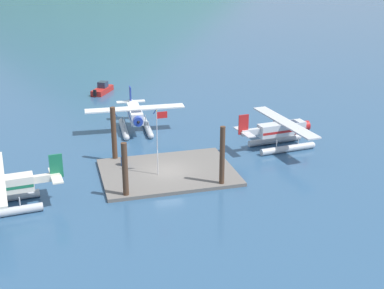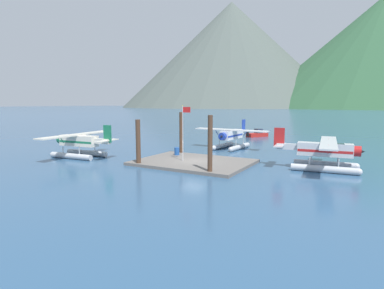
% 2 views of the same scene
% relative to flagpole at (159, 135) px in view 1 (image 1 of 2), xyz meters
% --- Properties ---
extents(ground_plane, '(1200.00, 1200.00, 0.00)m').
position_rel_flagpole_xyz_m(ground_plane, '(0.85, 0.53, -3.88)').
color(ground_plane, '#2D5175').
extents(dock_platform, '(11.42, 8.51, 0.30)m').
position_rel_flagpole_xyz_m(dock_platform, '(0.85, 0.53, -3.73)').
color(dock_platform, '#66605B').
rests_on(dock_platform, ground).
extents(piling_near_left, '(0.46, 0.46, 4.63)m').
position_rel_flagpole_xyz_m(piling_near_left, '(-3.35, -3.21, -1.56)').
color(piling_near_left, '#4C3323').
rests_on(piling_near_left, ground).
extents(piling_near_right, '(0.42, 0.42, 5.21)m').
position_rel_flagpole_xyz_m(piling_near_right, '(4.55, -3.15, -1.27)').
color(piling_near_right, '#4C3323').
rests_on(piling_near_right, ground).
extents(piling_far_left, '(0.47, 0.47, 5.16)m').
position_rel_flagpole_xyz_m(piling_far_left, '(-3.17, 4.67, -1.29)').
color(piling_far_left, '#4C3323').
rests_on(piling_far_left, ground).
extents(flagpole, '(0.95, 0.10, 5.71)m').
position_rel_flagpole_xyz_m(flagpole, '(0.00, 0.00, 0.00)').
color(flagpole, silver).
rests_on(flagpole, dock_platform).
extents(fuel_drum, '(0.62, 0.62, 0.88)m').
position_rel_flagpole_xyz_m(fuel_drum, '(-2.61, 2.76, -3.14)').
color(fuel_drum, '#1E4C99').
rests_on(fuel_drum, dock_platform).
extents(seaplane_cream_port_aft, '(7.96, 10.49, 3.84)m').
position_rel_flagpole_xyz_m(seaplane_cream_port_aft, '(-12.61, -2.62, -2.30)').
color(seaplane_cream_port_aft, '#B7BABF').
rests_on(seaplane_cream_port_aft, ground).
extents(seaplane_silver_stbd_fwd, '(7.96, 10.49, 3.84)m').
position_rel_flagpole_xyz_m(seaplane_silver_stbd_fwd, '(13.00, 3.88, -2.30)').
color(seaplane_silver_stbd_fwd, '#B7BABF').
rests_on(seaplane_silver_stbd_fwd, ground).
extents(seaplane_white_bow_centre, '(10.46, 7.98, 3.84)m').
position_rel_flagpole_xyz_m(seaplane_white_bow_centre, '(0.05, 12.53, -2.30)').
color(seaplane_white_bow_centre, '#B7BABF').
rests_on(seaplane_white_bow_centre, ground).
extents(boat_red_open_north, '(3.44, 4.38, 1.50)m').
position_rel_flagpole_xyz_m(boat_red_open_north, '(-1.59, 29.43, -3.39)').
color(boat_red_open_north, '#B2231E').
rests_on(boat_red_open_north, ground).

